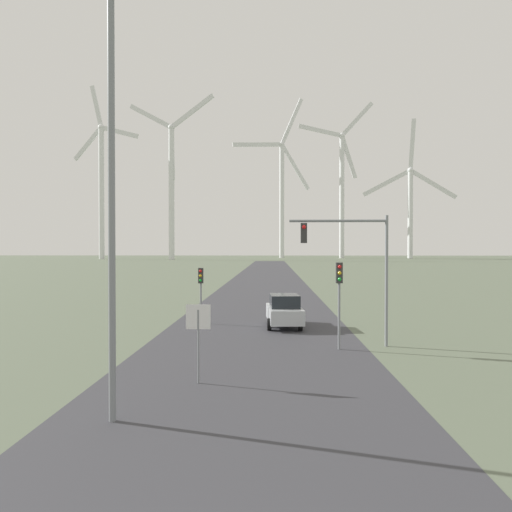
# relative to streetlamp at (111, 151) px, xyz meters

# --- Properties ---
(road_surface) EXTENTS (10.00, 240.00, 0.01)m
(road_surface) POSITION_rel_streetlamp_xyz_m (3.26, 39.50, -6.86)
(road_surface) COLOR #38383D
(road_surface) RESTS_ON ground
(streetlamp) EXTENTS (2.52, 0.32, 11.24)m
(streetlamp) POSITION_rel_streetlamp_xyz_m (0.00, 0.00, 0.00)
(streetlamp) COLOR gray
(streetlamp) RESTS_ON ground
(stop_sign_near) EXTENTS (0.81, 0.07, 2.58)m
(stop_sign_near) POSITION_rel_streetlamp_xyz_m (1.66, 3.63, -5.06)
(stop_sign_near) COLOR gray
(stop_sign_near) RESTS_ON ground
(traffic_light_post_near_left) EXTENTS (0.28, 0.34, 3.27)m
(traffic_light_post_near_left) POSITION_rel_streetlamp_xyz_m (-0.11, 16.50, -4.47)
(traffic_light_post_near_left) COLOR gray
(traffic_light_post_near_left) RESTS_ON ground
(traffic_light_post_near_right) EXTENTS (0.28, 0.34, 3.80)m
(traffic_light_post_near_right) POSITION_rel_streetlamp_xyz_m (6.99, 9.23, -4.08)
(traffic_light_post_near_right) COLOR gray
(traffic_light_post_near_right) RESTS_ON ground
(traffic_light_mast_overhead) EXTENTS (4.44, 0.35, 5.90)m
(traffic_light_mast_overhead) POSITION_rel_streetlamp_xyz_m (7.67, 10.02, -2.66)
(traffic_light_mast_overhead) COLOR gray
(traffic_light_mast_overhead) RESTS_ON ground
(car_approaching) EXTENTS (2.09, 4.22, 1.83)m
(car_approaching) POSITION_rel_streetlamp_xyz_m (4.75, 15.42, -5.95)
(car_approaching) COLOR #B7BCC1
(car_approaching) RESTS_ON ground
(wind_turbine_far_left) EXTENTS (29.65, 9.10, 71.19)m
(wind_turbine_far_left) POSITION_rel_streetlamp_xyz_m (-65.66, 189.20, 25.29)
(wind_turbine_far_left) COLOR silver
(wind_turbine_far_left) RESTS_ON ground
(wind_turbine_left) EXTENTS (35.07, 10.90, 62.70)m
(wind_turbine_left) POSITION_rel_streetlamp_xyz_m (-34.97, 179.91, 24.47)
(wind_turbine_left) COLOR silver
(wind_turbine_left) RESTS_ON ground
(wind_turbine_center) EXTENTS (35.13, 17.52, 74.29)m
(wind_turbine_center) POSITION_rel_streetlamp_xyz_m (8.50, 216.45, 25.45)
(wind_turbine_center) COLOR silver
(wind_turbine_center) RESTS_ON ground
(wind_turbine_right) EXTENTS (33.48, 2.61, 69.82)m
(wind_turbine_right) POSITION_rel_streetlamp_xyz_m (35.21, 211.43, 26.12)
(wind_turbine_right) COLOR silver
(wind_turbine_right) RESTS_ON ground
(wind_turbine_far_right) EXTENTS (38.34, 11.05, 60.78)m
(wind_turbine_far_right) POSITION_rel_streetlamp_xyz_m (64.31, 207.04, 17.90)
(wind_turbine_far_right) COLOR silver
(wind_turbine_far_right) RESTS_ON ground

